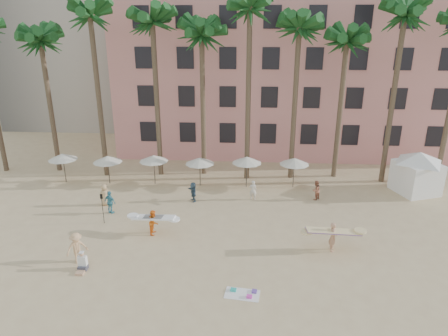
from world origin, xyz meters
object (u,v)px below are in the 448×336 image
object	(u,v)px
cabana	(418,169)
carrier_white	(154,221)
pink_hotel	(285,74)
carrier_yellow	(333,235)

from	to	relation	value
cabana	carrier_white	distance (m)	21.69
pink_hotel	cabana	size ratio (longest dim) A/B	6.08
pink_hotel	cabana	world-z (taller)	pink_hotel
cabana	carrier_white	bearing A→B (deg)	-157.47
carrier_yellow	carrier_white	distance (m)	11.54
pink_hotel	carrier_yellow	world-z (taller)	pink_hotel
pink_hotel	carrier_yellow	xyz separation A→B (m)	(1.42, -23.52, -6.94)
pink_hotel	cabana	xyz separation A→B (m)	(9.97, -13.83, -5.93)
carrier_yellow	cabana	bearing A→B (deg)	48.57
pink_hotel	carrier_white	bearing A→B (deg)	-114.40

